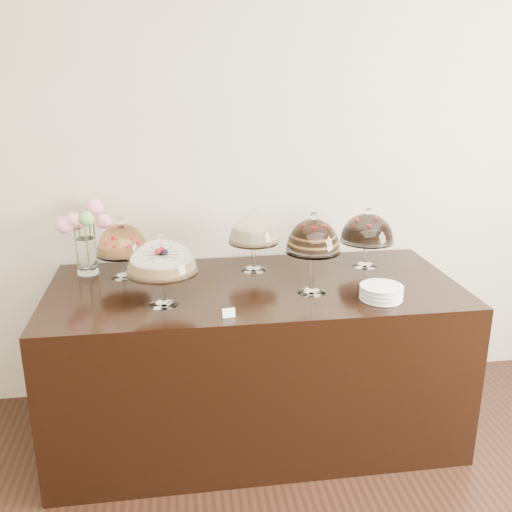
{
  "coord_description": "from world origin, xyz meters",
  "views": [
    {
      "loc": [
        -0.72,
        -0.4,
        1.99
      ],
      "look_at": [
        -0.3,
        2.4,
        1.08
      ],
      "focal_mm": 40.0,
      "sensor_mm": 36.0,
      "label": 1
    }
  ],
  "objects": [
    {
      "name": "flower_vase",
      "position": [
        -1.22,
        2.8,
        1.14
      ],
      "size": [
        0.29,
        0.32,
        0.41
      ],
      "color": "white",
      "rests_on": "display_counter"
    },
    {
      "name": "cake_stand_choco_layer",
      "position": [
        -0.03,
        2.3,
        1.19
      ],
      "size": [
        0.28,
        0.28,
        0.43
      ],
      "color": "white",
      "rests_on": "display_counter"
    },
    {
      "name": "wall_back",
      "position": [
        0.0,
        3.0,
        1.5
      ],
      "size": [
        5.0,
        0.04,
        3.0
      ],
      "primitive_type": "cube",
      "color": "#BFB49A",
      "rests_on": "ground"
    },
    {
      "name": "cake_stand_cheesecake",
      "position": [
        -0.27,
        2.7,
        1.13
      ],
      "size": [
        0.29,
        0.29,
        0.37
      ],
      "color": "white",
      "rests_on": "display_counter"
    },
    {
      "name": "cake_stand_fruit_tart",
      "position": [
        -1.01,
        2.68,
        1.11
      ],
      "size": [
        0.29,
        0.29,
        0.34
      ],
      "color": "white",
      "rests_on": "display_counter"
    },
    {
      "name": "cake_stand_sugar_sponge",
      "position": [
        -0.79,
        2.25,
        1.13
      ],
      "size": [
        0.35,
        0.35,
        0.36
      ],
      "color": "white",
      "rests_on": "display_counter"
    },
    {
      "name": "plate_stack",
      "position": [
        0.3,
        2.15,
        0.94
      ],
      "size": [
        0.21,
        0.21,
        0.07
      ],
      "color": "white",
      "rests_on": "display_counter"
    },
    {
      "name": "display_counter",
      "position": [
        -0.3,
        2.45,
        0.45
      ],
      "size": [
        2.2,
        1.0,
        0.9
      ],
      "primitive_type": "cube",
      "color": "black",
      "rests_on": "ground"
    },
    {
      "name": "cake_stand_dark_choco",
      "position": [
        0.39,
        2.67,
        1.12
      ],
      "size": [
        0.32,
        0.32,
        0.35
      ],
      "color": "white",
      "rests_on": "display_counter"
    },
    {
      "name": "price_card_left",
      "position": [
        -0.48,
        2.05,
        0.92
      ],
      "size": [
        0.06,
        0.02,
        0.04
      ],
      "primitive_type": "cube",
      "rotation": [
        -0.21,
        0.0,
        0.17
      ],
      "color": "white",
      "rests_on": "display_counter"
    }
  ]
}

